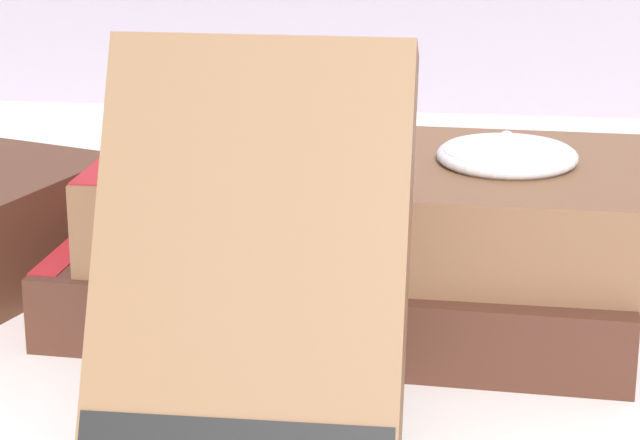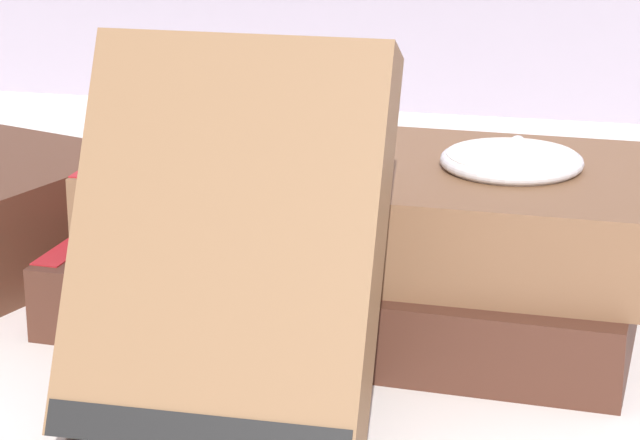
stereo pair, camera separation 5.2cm
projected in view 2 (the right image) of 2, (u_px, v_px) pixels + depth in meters
ground_plane at (393, 318)px, 0.56m from camera, size 3.00×3.00×0.00m
book_flat_bottom at (341, 275)px, 0.56m from camera, size 0.24×0.15×0.03m
book_flat_top at (368, 202)px, 0.55m from camera, size 0.23×0.12×0.04m
book_leaning_front at (226, 258)px, 0.44m from camera, size 0.10×0.08×0.13m
pocket_watch at (512, 161)px, 0.53m from camera, size 0.06×0.06×0.01m
reading_glasses at (365, 213)px, 0.69m from camera, size 0.10×0.06×0.00m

